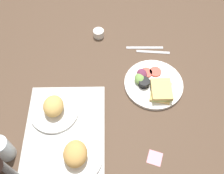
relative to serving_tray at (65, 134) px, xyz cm
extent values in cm
cube|color=#4C3828|center=(18.61, -23.09, -2.30)|extent=(190.00, 150.00, 3.00)
cube|color=#B2B2AD|center=(0.00, 0.00, 0.00)|extent=(45.20, 33.27, 1.60)
cylinder|color=white|center=(-10.00, -5.00, 1.50)|extent=(21.96, 21.96, 1.40)
ellipsoid|color=tan|center=(-10.45, -5.65, 5.82)|extent=(10.62, 9.17, 7.24)
cylinder|color=white|center=(10.00, 5.00, 1.50)|extent=(21.01, 21.01, 1.40)
ellipsoid|color=tan|center=(10.12, 4.71, 5.59)|extent=(9.95, 8.60, 6.79)
cylinder|color=white|center=(23.91, -39.63, 0.00)|extent=(27.36, 27.36, 1.60)
cube|color=#DBB266|center=(18.44, -42.10, 1.50)|extent=(12.83, 11.36, 1.40)
cube|color=#B2C66B|center=(18.44, -42.10, 2.70)|extent=(11.04, 9.05, 1.00)
cube|color=#DBB266|center=(18.44, -42.10, 3.90)|extent=(11.00, 9.00, 1.40)
cylinder|color=#D14738|center=(30.07, -41.00, 1.20)|extent=(5.60, 5.60, 0.80)
cylinder|color=#D14738|center=(29.66, -36.63, 1.20)|extent=(5.60, 5.60, 0.80)
cylinder|color=black|center=(23.23, -34.85, 2.30)|extent=(5.20, 5.20, 3.00)
cylinder|color=#EFEACC|center=(23.23, -34.85, 3.40)|extent=(4.26, 4.26, 0.60)
ellipsoid|color=#729E4C|center=(25.28, -33.07, 2.60)|extent=(6.00, 4.80, 3.60)
ellipsoid|color=#6B2D47|center=(27.74, -34.16, 2.60)|extent=(6.00, 4.80, 3.60)
cylinder|color=silver|center=(-7.66, 22.25, 5.02)|extent=(6.83, 6.83, 11.63)
cylinder|color=silver|center=(55.74, -13.73, 1.20)|extent=(5.60, 5.60, 4.00)
cube|color=#B7B7BC|center=(43.91, -41.63, -0.55)|extent=(3.02, 17.06, 0.50)
cube|color=#B7B7BC|center=(46.91, -37.63, -0.55)|extent=(1.78, 19.02, 0.50)
cube|color=pink|center=(-10.71, -36.47, -0.74)|extent=(7.14, 7.14, 0.12)
camera|label=1|loc=(-40.98, -18.77, 100.07)|focal=40.96mm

